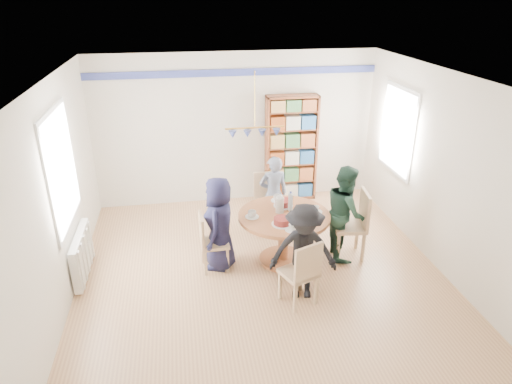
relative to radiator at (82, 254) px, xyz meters
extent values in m
plane|color=tan|center=(2.42, -0.30, -0.35)|extent=(5.00, 5.00, 0.00)
plane|color=white|center=(2.42, -0.30, 2.35)|extent=(5.00, 5.00, 0.00)
plane|color=silver|center=(2.42, 2.20, 1.00)|extent=(5.00, 0.00, 5.00)
plane|color=silver|center=(2.42, -2.80, 1.00)|extent=(5.00, 0.00, 5.00)
plane|color=silver|center=(-0.08, -0.30, 1.00)|extent=(0.00, 5.00, 5.00)
plane|color=silver|center=(4.92, -0.30, 1.00)|extent=(0.00, 5.00, 5.00)
cube|color=navy|center=(2.42, 2.18, 2.00)|extent=(5.00, 0.02, 0.12)
cube|color=white|center=(-0.07, 0.00, 1.25)|extent=(0.03, 1.32, 1.52)
cube|color=white|center=(-0.05, 0.00, 1.25)|extent=(0.01, 1.20, 1.40)
cube|color=white|center=(4.90, 1.00, 1.20)|extent=(0.03, 1.12, 1.42)
cube|color=white|center=(4.88, 1.00, 1.20)|extent=(0.01, 1.00, 1.30)
cylinder|color=gold|center=(2.42, 0.20, 1.98)|extent=(0.01, 0.01, 0.75)
cylinder|color=gold|center=(2.42, 0.20, 1.60)|extent=(0.80, 0.02, 0.02)
cone|color=#38499E|center=(2.12, 0.20, 1.52)|extent=(0.11, 0.11, 0.10)
cone|color=#38499E|center=(2.32, 0.20, 1.52)|extent=(0.11, 0.11, 0.10)
cone|color=#38499E|center=(2.52, 0.20, 1.52)|extent=(0.11, 0.11, 0.10)
cone|color=#38499E|center=(2.72, 0.20, 1.52)|extent=(0.11, 0.11, 0.10)
cube|color=silver|center=(0.00, 0.00, 0.00)|extent=(0.10, 1.00, 0.60)
cube|color=silver|center=(0.06, -0.40, 0.00)|extent=(0.02, 0.06, 0.56)
cube|color=silver|center=(0.06, -0.20, 0.00)|extent=(0.02, 0.06, 0.56)
cube|color=silver|center=(0.06, 0.00, 0.00)|extent=(0.02, 0.06, 0.56)
cube|color=silver|center=(0.06, 0.20, 0.00)|extent=(0.02, 0.06, 0.56)
cube|color=silver|center=(0.06, 0.40, 0.00)|extent=(0.02, 0.06, 0.56)
cylinder|color=#955331|center=(2.79, -0.07, 0.37)|extent=(1.30, 1.30, 0.05)
cylinder|color=#955331|center=(2.79, -0.07, 0.00)|extent=(0.16, 0.16, 0.70)
cylinder|color=#955331|center=(2.79, -0.07, -0.33)|extent=(0.70, 0.70, 0.04)
cube|color=tan|center=(1.80, -0.10, 0.06)|extent=(0.40, 0.40, 0.05)
cube|color=tan|center=(1.62, -0.11, 0.28)|extent=(0.05, 0.38, 0.45)
cube|color=tan|center=(1.96, -0.25, -0.16)|extent=(0.04, 0.04, 0.39)
cube|color=tan|center=(1.94, 0.06, -0.16)|extent=(0.04, 0.04, 0.39)
cube|color=tan|center=(1.65, -0.26, -0.16)|extent=(0.04, 0.04, 0.39)
cube|color=tan|center=(1.64, 0.05, -0.16)|extent=(0.04, 0.04, 0.39)
cube|color=tan|center=(3.76, -0.09, 0.13)|extent=(0.51, 0.51, 0.05)
cube|color=tan|center=(3.96, -0.12, 0.40)|extent=(0.10, 0.45, 0.54)
cube|color=tan|center=(3.60, 0.11, -0.12)|extent=(0.05, 0.05, 0.46)
cube|color=tan|center=(3.56, -0.25, -0.12)|extent=(0.05, 0.05, 0.46)
cube|color=tan|center=(3.96, 0.06, -0.12)|extent=(0.05, 0.05, 0.46)
cube|color=tan|center=(3.92, -0.30, -0.12)|extent=(0.05, 0.05, 0.46)
cube|color=tan|center=(2.76, 0.85, 0.11)|extent=(0.44, 0.44, 0.05)
cube|color=tan|center=(2.75, 1.04, 0.36)|extent=(0.43, 0.06, 0.51)
cube|color=tan|center=(2.60, 0.67, -0.13)|extent=(0.04, 0.04, 0.44)
cube|color=tan|center=(2.94, 0.69, -0.13)|extent=(0.04, 0.04, 0.44)
cube|color=tan|center=(2.58, 1.02, -0.13)|extent=(0.04, 0.04, 0.44)
cube|color=tan|center=(2.93, 1.03, -0.13)|extent=(0.04, 0.04, 0.44)
cube|color=tan|center=(2.76, -1.04, 0.08)|extent=(0.52, 0.52, 0.05)
cube|color=tan|center=(2.82, -1.21, 0.32)|extent=(0.39, 0.18, 0.48)
cube|color=tan|center=(2.85, -0.83, -0.15)|extent=(0.05, 0.05, 0.41)
cube|color=tan|center=(2.55, -0.95, -0.15)|extent=(0.05, 0.05, 0.41)
cube|color=tan|center=(2.97, -1.13, -0.15)|extent=(0.05, 0.05, 0.41)
cube|color=tan|center=(2.67, -1.25, -0.15)|extent=(0.05, 0.05, 0.41)
imported|color=black|center=(1.88, -0.05, 0.33)|extent=(0.61, 0.76, 1.35)
imported|color=#1C382B|center=(3.70, -0.05, 0.35)|extent=(0.62, 0.75, 1.41)
imported|color=gray|center=(2.83, 0.87, 0.29)|extent=(0.48, 0.33, 1.28)
imported|color=black|center=(2.84, -0.93, 0.30)|extent=(0.92, 0.64, 1.30)
cube|color=brown|center=(2.95, 2.04, 0.63)|extent=(0.04, 0.28, 1.96)
cube|color=brown|center=(3.85, 2.04, 0.63)|extent=(0.04, 0.28, 1.96)
cube|color=brown|center=(3.40, 2.04, 1.59)|extent=(0.93, 0.28, 0.04)
cube|color=brown|center=(3.40, 2.04, -0.32)|extent=(0.93, 0.28, 0.06)
cube|color=brown|center=(3.40, 2.17, 0.63)|extent=(0.93, 0.02, 1.96)
cube|color=brown|center=(3.40, 2.04, 0.02)|extent=(0.88, 0.26, 0.02)
cube|color=brown|center=(3.40, 2.04, 0.35)|extent=(0.88, 0.26, 0.02)
cube|color=brown|center=(3.40, 2.04, 0.68)|extent=(0.88, 0.26, 0.02)
cube|color=brown|center=(3.40, 2.04, 1.00)|extent=(0.88, 0.26, 0.02)
cube|color=brown|center=(3.40, 2.04, 1.33)|extent=(0.88, 0.26, 0.02)
cube|color=#934016|center=(3.12, 2.02, -0.17)|extent=(0.26, 0.21, 0.24)
cube|color=silver|center=(3.40, 2.02, -0.17)|extent=(0.26, 0.21, 0.24)
cube|color=#26578D|center=(3.68, 2.02, -0.17)|extent=(0.26, 0.21, 0.24)
cube|color=tan|center=(3.12, 2.02, 0.16)|extent=(0.26, 0.21, 0.24)
cube|color=#417542|center=(3.40, 2.02, 0.16)|extent=(0.26, 0.21, 0.24)
cube|color=#995029|center=(3.68, 2.02, 0.16)|extent=(0.26, 0.21, 0.24)
cube|color=#934016|center=(3.12, 2.02, 0.48)|extent=(0.26, 0.21, 0.24)
cube|color=silver|center=(3.40, 2.02, 0.48)|extent=(0.26, 0.21, 0.24)
cube|color=#26578D|center=(3.68, 2.02, 0.48)|extent=(0.26, 0.21, 0.24)
cube|color=tan|center=(3.12, 2.02, 0.81)|extent=(0.26, 0.21, 0.24)
cube|color=#417542|center=(3.40, 2.02, 0.81)|extent=(0.26, 0.21, 0.24)
cube|color=#995029|center=(3.68, 2.02, 0.81)|extent=(0.26, 0.21, 0.24)
cube|color=#934016|center=(3.12, 2.02, 1.13)|extent=(0.26, 0.21, 0.24)
cube|color=silver|center=(3.40, 2.02, 1.13)|extent=(0.26, 0.21, 0.24)
cube|color=#26578D|center=(3.68, 2.02, 1.13)|extent=(0.26, 0.21, 0.24)
cube|color=tan|center=(3.12, 2.02, 1.44)|extent=(0.26, 0.21, 0.20)
cube|color=#417542|center=(3.40, 2.02, 1.44)|extent=(0.26, 0.21, 0.20)
cube|color=#995029|center=(3.68, 2.02, 1.44)|extent=(0.26, 0.21, 0.20)
cylinder|color=white|center=(2.74, 0.01, 0.51)|extent=(0.11, 0.11, 0.23)
sphere|color=white|center=(2.74, 0.01, 0.63)|extent=(0.09, 0.09, 0.09)
cylinder|color=silver|center=(2.90, 0.05, 0.53)|extent=(0.07, 0.07, 0.27)
cylinder|color=#38499E|center=(2.90, 0.05, 0.68)|extent=(0.03, 0.03, 0.03)
cylinder|color=white|center=(2.84, 0.20, 0.41)|extent=(0.29, 0.29, 0.01)
cylinder|color=maroon|center=(2.84, 0.20, 0.45)|extent=(0.23, 0.23, 0.09)
cylinder|color=white|center=(2.69, -0.35, 0.41)|extent=(0.29, 0.29, 0.01)
cylinder|color=maroon|center=(2.69, -0.35, 0.45)|extent=(0.23, 0.23, 0.09)
cylinder|color=white|center=(2.33, -0.07, 0.40)|extent=(0.19, 0.19, 0.01)
imported|color=white|center=(2.33, -0.07, 0.45)|extent=(0.12, 0.12, 0.09)
cylinder|color=white|center=(3.25, -0.07, 0.40)|extent=(0.19, 0.19, 0.01)
imported|color=white|center=(3.25, -0.07, 0.44)|extent=(0.10, 0.10, 0.09)
cylinder|color=white|center=(2.79, 0.39, 0.40)|extent=(0.19, 0.19, 0.01)
imported|color=white|center=(2.79, 0.39, 0.45)|extent=(0.12, 0.12, 0.09)
cylinder|color=white|center=(2.79, -0.52, 0.40)|extent=(0.19, 0.19, 0.01)
imported|color=white|center=(2.79, -0.52, 0.44)|extent=(0.10, 0.10, 0.09)
camera|label=1|loc=(1.42, -5.63, 3.31)|focal=32.00mm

